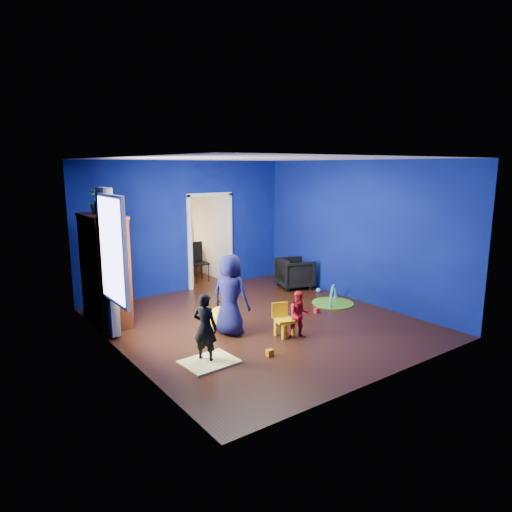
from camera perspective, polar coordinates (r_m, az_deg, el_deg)
floor at (r=8.33m, az=0.42°, el=-8.30°), size 5.00×5.50×0.01m
ceiling at (r=7.85m, az=0.45°, el=12.08°), size 5.00×5.50×0.01m
wall_back at (r=10.28m, az=-8.72°, el=3.64°), size 5.00×0.02×2.90m
wall_front at (r=6.02m, az=16.18°, el=-2.02°), size 5.00×0.02×2.90m
wall_left at (r=6.81m, az=-16.76°, el=-0.55°), size 0.02×5.50×2.90m
wall_right at (r=9.64m, az=12.49°, el=3.01°), size 0.02×5.50×2.90m
alcove at (r=11.35m, az=-8.04°, el=3.35°), size 1.00×1.75×2.50m
armchair at (r=10.59m, az=4.90°, el=-2.15°), size 0.94×0.92×0.69m
child_black at (r=6.65m, az=-6.37°, el=-8.88°), size 0.40×0.44×1.01m
child_navy at (r=7.59m, az=-3.23°, el=-4.86°), size 0.68×0.79×1.36m
toddler_red at (r=7.53m, az=5.46°, el=-7.31°), size 0.48×0.44×0.79m
vase at (r=8.01m, az=-18.17°, el=5.48°), size 0.23×0.23×0.20m
potted_plant at (r=8.49m, az=-19.32°, el=6.48°), size 0.26×0.26×0.42m
tv_armoire at (r=8.45m, az=-18.36°, el=-1.67°), size 0.58×1.14×1.96m
crt_tv at (r=8.46m, az=-18.12°, el=-1.37°), size 0.46×0.70×0.54m
yellow_blanket at (r=6.75m, az=-5.85°, el=-13.03°), size 0.78×0.64×0.03m
hopper_ball at (r=7.91m, az=-4.49°, el=-7.78°), size 0.42×0.42×0.42m
kid_chair at (r=7.63m, az=3.58°, el=-8.18°), size 0.35×0.35×0.50m
play_mat at (r=9.54m, az=9.58°, el=-5.83°), size 0.85×0.85×0.02m
toy_arch at (r=9.54m, az=9.58°, el=-5.78°), size 0.65×0.49×0.76m
window_left at (r=7.12m, az=-17.63°, el=0.72°), size 0.03×0.95×1.55m
curtain at (r=7.72m, az=-18.00°, el=-0.78°), size 0.14×0.42×2.40m
doorway at (r=10.62m, az=-5.79°, el=1.78°), size 1.16×0.10×2.10m
study_desk at (r=12.05m, az=-9.35°, el=-0.45°), size 0.88×0.44×0.75m
desk_monitor at (r=12.06m, az=-9.69°, el=2.32°), size 0.40×0.05×0.32m
desk_lamp at (r=11.89m, az=-10.77°, el=2.06°), size 0.14×0.14×0.14m
folding_chair at (r=11.20m, az=-7.15°, el=-0.83°), size 0.40×0.40×0.92m
book_shelf at (r=11.94m, az=-9.84°, el=7.39°), size 0.88×0.24×0.04m
toy_0 at (r=8.89m, az=7.63°, el=-6.78°), size 0.10×0.08×0.10m
toy_1 at (r=10.30m, az=7.79°, el=-4.24°), size 0.11×0.11×0.11m
toy_2 at (r=6.93m, az=1.73°, el=-11.99°), size 0.10×0.08×0.10m
toy_3 at (r=9.04m, az=5.36°, el=-6.42°), size 0.10×0.08×0.10m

